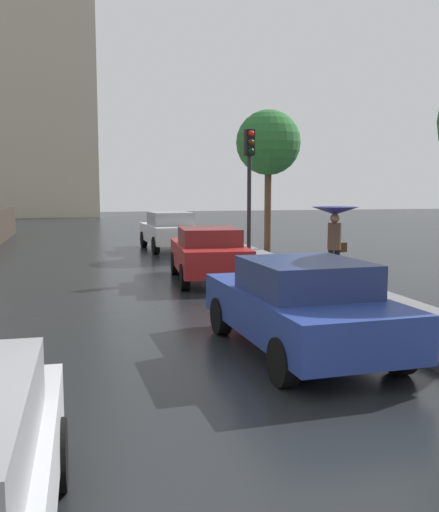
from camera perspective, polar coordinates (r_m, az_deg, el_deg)
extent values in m
cube|color=maroon|center=(15.56, -1.11, -0.05)|extent=(2.03, 4.16, 0.68)
cube|color=maroon|center=(15.35, -1.03, 1.98)|extent=(1.65, 1.95, 0.45)
cylinder|color=black|center=(16.82, -4.44, -0.73)|extent=(0.27, 0.67, 0.66)
cylinder|color=black|center=(17.03, 0.88, -0.62)|extent=(0.27, 0.67, 0.66)
cylinder|color=black|center=(14.20, -3.49, -2.10)|extent=(0.27, 0.67, 0.66)
cylinder|color=black|center=(14.44, 2.78, -1.94)|extent=(0.27, 0.67, 0.66)
cube|color=silver|center=(23.61, -5.06, 2.28)|extent=(2.01, 4.25, 0.69)
cube|color=gray|center=(23.35, -4.96, 3.74)|extent=(1.68, 2.07, 0.53)
cylinder|color=black|center=(24.83, -7.56, 1.66)|extent=(0.26, 0.69, 0.68)
cylinder|color=black|center=(25.15, -3.87, 1.77)|extent=(0.26, 0.69, 0.68)
cylinder|color=black|center=(22.14, -6.39, 1.07)|extent=(0.26, 0.69, 0.68)
cylinder|color=black|center=(22.50, -2.27, 1.19)|extent=(0.26, 0.69, 0.68)
cube|color=navy|center=(8.88, 8.00, -5.47)|extent=(2.03, 4.26, 0.64)
cube|color=navy|center=(8.61, 8.57, -2.05)|extent=(1.70, 1.91, 0.49)
cylinder|color=black|center=(9.92, 0.16, -6.00)|extent=(0.25, 0.64, 0.64)
cylinder|color=black|center=(10.52, 9.07, -5.35)|extent=(0.25, 0.64, 0.64)
cylinder|color=black|center=(7.41, 6.39, -10.47)|extent=(0.25, 0.64, 0.64)
cylinder|color=black|center=(8.19, 17.51, -9.05)|extent=(0.25, 0.64, 0.64)
cylinder|color=black|center=(5.20, -16.24, -18.55)|extent=(0.22, 0.61, 0.61)
cylinder|color=black|center=(14.55, 11.62, -1.05)|extent=(0.14, 0.14, 0.86)
cylinder|color=black|center=(14.45, 11.02, -1.09)|extent=(0.14, 0.14, 0.86)
cylinder|color=#4C3828|center=(14.42, 11.39, 1.93)|extent=(0.34, 0.34, 0.66)
sphere|color=#8C6647|center=(14.39, 11.43, 3.71)|extent=(0.23, 0.23, 0.23)
cube|color=#3F2314|center=(14.58, 12.18, 0.85)|extent=(0.21, 0.13, 0.24)
cylinder|color=#4C4C51|center=(14.39, 11.42, 3.24)|extent=(0.02, 0.02, 0.79)
cone|color=navy|center=(14.38, 11.45, 4.44)|extent=(1.15, 1.15, 0.19)
cylinder|color=black|center=(16.87, 2.97, 4.32)|extent=(0.12, 0.12, 3.32)
cube|color=black|center=(16.91, 3.01, 11.22)|extent=(0.26, 0.26, 0.75)
sphere|color=red|center=(16.76, 3.19, 12.12)|extent=(0.17, 0.17, 0.17)
sphere|color=#392405|center=(16.74, 3.18, 11.27)|extent=(0.17, 0.17, 0.17)
sphere|color=black|center=(16.72, 3.18, 10.41)|extent=(0.17, 0.17, 0.17)
cylinder|color=#4C3823|center=(22.69, 4.83, 4.69)|extent=(0.27, 0.27, 3.41)
sphere|color=#28662D|center=(22.75, 4.90, 11.22)|extent=(2.52, 2.52, 2.52)
cube|color=#B2A88E|center=(58.40, -17.76, 20.00)|extent=(10.22, 11.36, 32.45)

